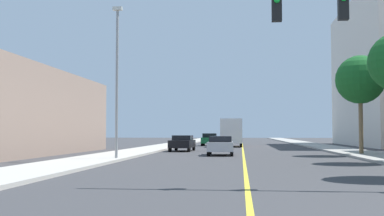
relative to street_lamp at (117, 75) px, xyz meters
The scene contains 10 objects.
ground 20.68m from the street_lamp, 67.97° to the left, with size 192.00×192.00×0.00m, color #38383A.
sidewalk_left 19.29m from the street_lamp, 93.89° to the left, with size 3.53×168.00×0.15m, color #B2ADA3.
sidewalk_right 25.22m from the street_lamp, 48.74° to the left, with size 3.53×168.00×0.15m, color #9E9B93.
lane_marking_center 20.68m from the street_lamp, 67.97° to the left, with size 0.16×144.00×0.01m, color yellow.
street_lamp is the anchor object (origin of this frame).
palm_far 17.55m from the street_lamp, 25.13° to the left, with size 3.49×3.49×7.04m.
car_black 14.88m from the street_lamp, 81.05° to the left, with size 1.93×4.54×1.39m.
car_silver 10.02m from the street_lamp, 49.41° to the left, with size 1.92×4.02×1.38m.
car_green 31.38m from the street_lamp, 83.45° to the left, with size 1.94×4.24×1.52m.
delivery_truck 28.07m from the street_lamp, 76.92° to the left, with size 2.42×7.13×3.15m.
Camera 1 is at (-0.19, -4.21, 1.67)m, focal length 44.56 mm.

